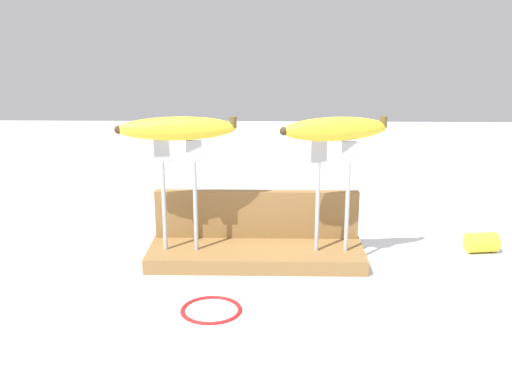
# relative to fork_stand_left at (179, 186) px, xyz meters

# --- Properties ---
(ground_plane) EXTENTS (3.00, 3.00, 0.00)m
(ground_plane) POSITION_rel_fork_stand_left_xyz_m (0.13, 0.01, -0.14)
(ground_plane) COLOR silver
(wooden_board) EXTENTS (0.37, 0.13, 0.03)m
(wooden_board) POSITION_rel_fork_stand_left_xyz_m (0.13, 0.01, -0.13)
(wooden_board) COLOR olive
(wooden_board) RESTS_ON ground
(board_backstop) EXTENTS (0.36, 0.02, 0.09)m
(board_backstop) POSITION_rel_fork_stand_left_xyz_m (0.13, 0.07, -0.07)
(board_backstop) COLOR olive
(board_backstop) RESTS_ON wooden_board
(fork_stand_left) EXTENTS (0.08, 0.01, 0.19)m
(fork_stand_left) POSITION_rel_fork_stand_left_xyz_m (0.00, 0.00, 0.00)
(fork_stand_left) COLOR #B2B2B7
(fork_stand_left) RESTS_ON wooden_board
(fork_stand_right) EXTENTS (0.08, 0.01, 0.19)m
(fork_stand_right) POSITION_rel_fork_stand_left_xyz_m (0.26, 0.00, -0.00)
(fork_stand_right) COLOR #B2B2B7
(fork_stand_right) RESTS_ON wooden_board
(banana_raised_left) EXTENTS (0.20, 0.06, 0.04)m
(banana_raised_left) POSITION_rel_fork_stand_left_xyz_m (-0.00, -0.00, 0.10)
(banana_raised_left) COLOR yellow
(banana_raised_left) RESTS_ON fork_stand_left
(banana_raised_right) EXTENTS (0.18, 0.08, 0.04)m
(banana_raised_right) POSITION_rel_fork_stand_left_xyz_m (0.26, -0.00, 0.10)
(banana_raised_right) COLOR yellow
(banana_raised_right) RESTS_ON fork_stand_right
(banana_chunk_near) EXTENTS (0.06, 0.04, 0.04)m
(banana_chunk_near) POSITION_rel_fork_stand_left_xyz_m (0.54, 0.07, -0.12)
(banana_chunk_near) COLOR yellow
(banana_chunk_near) RESTS_ON ground
(wire_coil) EXTENTS (0.09, 0.09, 0.01)m
(wire_coil) POSITION_rel_fork_stand_left_xyz_m (0.07, -0.18, -0.14)
(wire_coil) COLOR red
(wire_coil) RESTS_ON ground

